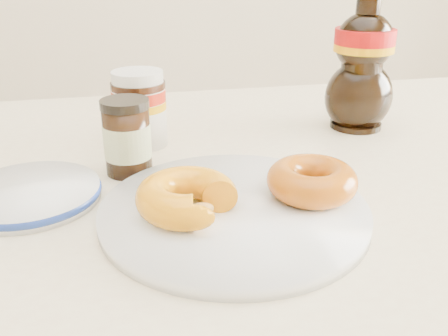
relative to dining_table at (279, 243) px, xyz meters
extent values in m
cube|color=#FAEDBE|center=(0.00, 0.00, 0.06)|extent=(1.40, 0.90, 0.04)
cylinder|color=white|center=(-0.07, -0.07, 0.09)|extent=(0.28, 0.28, 0.01)
torus|color=white|center=(-0.07, -0.07, 0.09)|extent=(0.28, 0.28, 0.01)
torus|color=orange|center=(-0.12, -0.07, 0.12)|extent=(0.12, 0.12, 0.04)
torus|color=#9D410A|center=(0.01, -0.06, 0.11)|extent=(0.12, 0.12, 0.03)
cylinder|color=white|center=(-0.16, 0.17, 0.13)|extent=(0.07, 0.07, 0.09)
cylinder|color=maroon|center=(-0.16, 0.17, 0.16)|extent=(0.08, 0.08, 0.02)
cylinder|color=#D89905|center=(-0.16, 0.17, 0.14)|extent=(0.08, 0.08, 0.01)
cylinder|color=black|center=(-0.16, 0.17, 0.17)|extent=(0.08, 0.08, 0.01)
cylinder|color=white|center=(-0.16, 0.17, 0.18)|extent=(0.07, 0.07, 0.02)
cylinder|color=black|center=(-0.18, 0.07, 0.13)|extent=(0.06, 0.06, 0.09)
cylinder|color=beige|center=(-0.18, 0.07, 0.13)|extent=(0.06, 0.06, 0.04)
cylinder|color=black|center=(-0.18, 0.07, 0.17)|extent=(0.06, 0.06, 0.01)
cylinder|color=white|center=(-0.29, 0.02, 0.09)|extent=(0.15, 0.15, 0.02)
torus|color=navy|center=(-0.29, 0.02, 0.09)|extent=(0.16, 0.16, 0.01)
camera|label=1|loc=(-0.18, -0.52, 0.34)|focal=40.00mm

